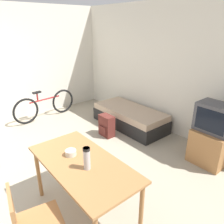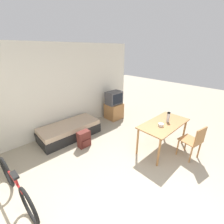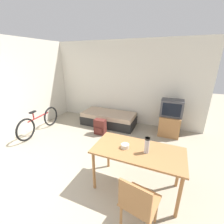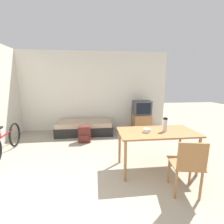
{
  "view_description": "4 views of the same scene",
  "coord_description": "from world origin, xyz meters",
  "px_view_note": "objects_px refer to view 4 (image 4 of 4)",
  "views": [
    {
      "loc": [
        3.22,
        -0.08,
        2.24
      ],
      "look_at": [
        0.8,
        1.92,
        0.98
      ],
      "focal_mm": 35.0,
      "sensor_mm": 36.0,
      "label": 1
    },
    {
      "loc": [
        -1.92,
        -0.58,
        2.52
      ],
      "look_at": [
        0.5,
        2.0,
        1.03
      ],
      "focal_mm": 24.0,
      "sensor_mm": 36.0,
      "label": 2
    },
    {
      "loc": [
        1.79,
        -1.05,
        2.17
      ],
      "look_at": [
        0.41,
        2.23,
        0.87
      ],
      "focal_mm": 24.0,
      "sensor_mm": 36.0,
      "label": 3
    },
    {
      "loc": [
        0.24,
        -1.57,
        1.68
      ],
      "look_at": [
        0.64,
        1.96,
        0.97
      ],
      "focal_mm": 24.0,
      "sensor_mm": 36.0,
      "label": 4
    }
  ],
  "objects_px": {
    "wooden_chair": "(188,164)",
    "backpack": "(84,134)",
    "tv": "(141,117)",
    "dining_table": "(157,136)",
    "thermos_flask": "(165,124)",
    "daybed": "(85,127)",
    "bicycle": "(5,142)",
    "mate_bowl": "(147,130)"
  },
  "relations": [
    {
      "from": "thermos_flask",
      "to": "backpack",
      "type": "xyz_separation_m",
      "value": [
        -1.61,
        1.53,
        -0.69
      ]
    },
    {
      "from": "bicycle",
      "to": "mate_bowl",
      "type": "xyz_separation_m",
      "value": [
        3.02,
        -0.95,
        0.48
      ]
    },
    {
      "from": "dining_table",
      "to": "wooden_chair",
      "type": "bearing_deg",
      "value": -75.98
    },
    {
      "from": "tv",
      "to": "mate_bowl",
      "type": "relative_size",
      "value": 8.03
    },
    {
      "from": "tv",
      "to": "dining_table",
      "type": "bearing_deg",
      "value": -100.27
    },
    {
      "from": "thermos_flask",
      "to": "bicycle",
      "type": "bearing_deg",
      "value": 164.32
    },
    {
      "from": "daybed",
      "to": "mate_bowl",
      "type": "relative_size",
      "value": 13.42
    },
    {
      "from": "thermos_flask",
      "to": "dining_table",
      "type": "bearing_deg",
      "value": 170.72
    },
    {
      "from": "dining_table",
      "to": "bicycle",
      "type": "relative_size",
      "value": 0.87
    },
    {
      "from": "wooden_chair",
      "to": "daybed",
      "type": "bearing_deg",
      "value": 119.88
    },
    {
      "from": "dining_table",
      "to": "mate_bowl",
      "type": "height_order",
      "value": "mate_bowl"
    },
    {
      "from": "wooden_chair",
      "to": "tv",
      "type": "bearing_deg",
      "value": 85.53
    },
    {
      "from": "mate_bowl",
      "to": "dining_table",
      "type": "bearing_deg",
      "value": 7.46
    },
    {
      "from": "dining_table",
      "to": "mate_bowl",
      "type": "xyz_separation_m",
      "value": [
        -0.21,
        -0.03,
        0.12
      ]
    },
    {
      "from": "daybed",
      "to": "dining_table",
      "type": "relative_size",
      "value": 1.23
    },
    {
      "from": "thermos_flask",
      "to": "daybed",
      "type": "bearing_deg",
      "value": 126.19
    },
    {
      "from": "wooden_chair",
      "to": "mate_bowl",
      "type": "height_order",
      "value": "wooden_chair"
    },
    {
      "from": "tv",
      "to": "dining_table",
      "type": "xyz_separation_m",
      "value": [
        -0.41,
        -2.28,
        0.19
      ]
    },
    {
      "from": "wooden_chair",
      "to": "backpack",
      "type": "height_order",
      "value": "wooden_chair"
    },
    {
      "from": "tv",
      "to": "backpack",
      "type": "relative_size",
      "value": 2.31
    },
    {
      "from": "daybed",
      "to": "backpack",
      "type": "distance_m",
      "value": 0.73
    },
    {
      "from": "daybed",
      "to": "wooden_chair",
      "type": "bearing_deg",
      "value": -60.12
    },
    {
      "from": "dining_table",
      "to": "thermos_flask",
      "type": "relative_size",
      "value": 5.55
    },
    {
      "from": "dining_table",
      "to": "bicycle",
      "type": "xyz_separation_m",
      "value": [
        -3.23,
        0.92,
        -0.36
      ]
    },
    {
      "from": "bicycle",
      "to": "thermos_flask",
      "type": "height_order",
      "value": "thermos_flask"
    },
    {
      "from": "daybed",
      "to": "backpack",
      "type": "relative_size",
      "value": 3.85
    },
    {
      "from": "tv",
      "to": "wooden_chair",
      "type": "distance_m",
      "value": 3.01
    },
    {
      "from": "bicycle",
      "to": "mate_bowl",
      "type": "height_order",
      "value": "mate_bowl"
    },
    {
      "from": "mate_bowl",
      "to": "wooden_chair",
      "type": "bearing_deg",
      "value": -60.4
    },
    {
      "from": "daybed",
      "to": "dining_table",
      "type": "bearing_deg",
      "value": -55.83
    },
    {
      "from": "thermos_flask",
      "to": "mate_bowl",
      "type": "height_order",
      "value": "thermos_flask"
    },
    {
      "from": "daybed",
      "to": "thermos_flask",
      "type": "xyz_separation_m",
      "value": [
        1.65,
        -2.25,
        0.7
      ]
    },
    {
      "from": "wooden_chair",
      "to": "bicycle",
      "type": "xyz_separation_m",
      "value": [
        -3.41,
        1.64,
        -0.18
      ]
    },
    {
      "from": "dining_table",
      "to": "bicycle",
      "type": "bearing_deg",
      "value": 164.06
    },
    {
      "from": "dining_table",
      "to": "backpack",
      "type": "height_order",
      "value": "dining_table"
    },
    {
      "from": "wooden_chair",
      "to": "backpack",
      "type": "bearing_deg",
      "value": 126.6
    },
    {
      "from": "thermos_flask",
      "to": "backpack",
      "type": "bearing_deg",
      "value": 136.42
    },
    {
      "from": "daybed",
      "to": "bicycle",
      "type": "xyz_separation_m",
      "value": [
        -1.71,
        -1.31,
        0.12
      ]
    },
    {
      "from": "tv",
      "to": "thermos_flask",
      "type": "bearing_deg",
      "value": -96.93
    },
    {
      "from": "backpack",
      "to": "bicycle",
      "type": "bearing_deg",
      "value": -161.6
    },
    {
      "from": "thermos_flask",
      "to": "backpack",
      "type": "relative_size",
      "value": 0.56
    },
    {
      "from": "mate_bowl",
      "to": "backpack",
      "type": "distance_m",
      "value": 2.07
    }
  ]
}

